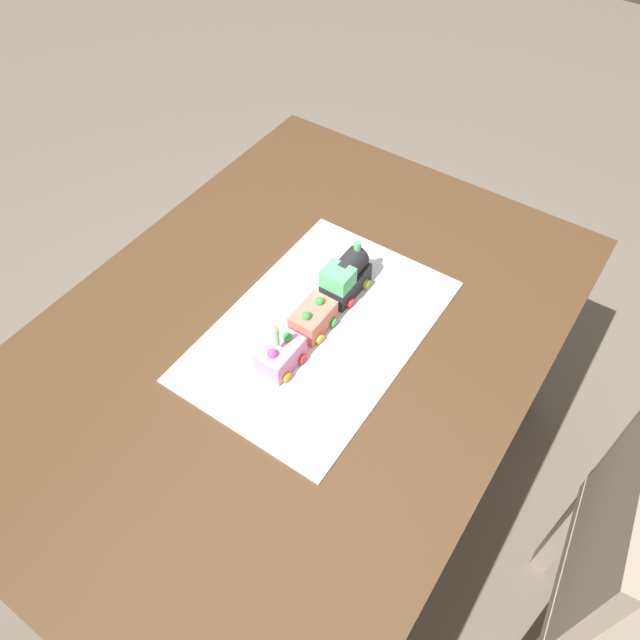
{
  "coord_description": "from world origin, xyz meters",
  "views": [
    {
      "loc": [
        0.63,
        0.51,
        1.78
      ],
      "look_at": [
        -0.05,
        0.04,
        0.77
      ],
      "focal_mm": 34.08,
      "sensor_mm": 36.0,
      "label": 1
    }
  ],
  "objects_px": {
    "cake_locomotive": "(346,276)",
    "cake_car_tanker_bubblegum": "(280,355)",
    "cake_car_gondola_coral": "(313,318)",
    "dining_table": "(292,364)",
    "chair": "(632,586)",
    "birthday_candle": "(277,335)"
  },
  "relations": [
    {
      "from": "cake_locomotive",
      "to": "cake_car_gondola_coral",
      "type": "bearing_deg",
      "value": 0.0
    },
    {
      "from": "cake_car_gondola_coral",
      "to": "cake_car_tanker_bubblegum",
      "type": "xyz_separation_m",
      "value": [
        0.12,
        0.0,
        0.0
      ]
    },
    {
      "from": "chair",
      "to": "birthday_candle",
      "type": "bearing_deg",
      "value": 91.15
    },
    {
      "from": "dining_table",
      "to": "cake_car_gondola_coral",
      "type": "xyz_separation_m",
      "value": [
        -0.05,
        0.03,
        0.14
      ]
    },
    {
      "from": "chair",
      "to": "cake_locomotive",
      "type": "height_order",
      "value": "same"
    },
    {
      "from": "cake_car_gondola_coral",
      "to": "birthday_candle",
      "type": "relative_size",
      "value": 1.67
    },
    {
      "from": "cake_locomotive",
      "to": "cake_car_tanker_bubblegum",
      "type": "relative_size",
      "value": 1.4
    },
    {
      "from": "cake_car_tanker_bubblegum",
      "to": "birthday_candle",
      "type": "relative_size",
      "value": 1.67
    },
    {
      "from": "dining_table",
      "to": "chair",
      "type": "distance_m",
      "value": 0.85
    },
    {
      "from": "chair",
      "to": "cake_car_tanker_bubblegum",
      "type": "distance_m",
      "value": 0.86
    },
    {
      "from": "dining_table",
      "to": "cake_car_tanker_bubblegum",
      "type": "height_order",
      "value": "cake_car_tanker_bubblegum"
    },
    {
      "from": "cake_locomotive",
      "to": "birthday_candle",
      "type": "height_order",
      "value": "birthday_candle"
    },
    {
      "from": "cake_car_gondola_coral",
      "to": "cake_car_tanker_bubblegum",
      "type": "bearing_deg",
      "value": 0.0
    },
    {
      "from": "cake_locomotive",
      "to": "dining_table",
      "type": "bearing_deg",
      "value": -9.5
    },
    {
      "from": "cake_car_gondola_coral",
      "to": "dining_table",
      "type": "bearing_deg",
      "value": -32.67
    },
    {
      "from": "chair",
      "to": "birthday_candle",
      "type": "xyz_separation_m",
      "value": [
        0.11,
        -0.8,
        0.37
      ]
    },
    {
      "from": "cake_locomotive",
      "to": "cake_car_gondola_coral",
      "type": "distance_m",
      "value": 0.13
    },
    {
      "from": "chair",
      "to": "cake_car_tanker_bubblegum",
      "type": "bearing_deg",
      "value": 90.75
    },
    {
      "from": "cake_car_gondola_coral",
      "to": "birthday_candle",
      "type": "xyz_separation_m",
      "value": [
        0.12,
        -0.0,
        0.07
      ]
    },
    {
      "from": "chair",
      "to": "cake_car_gondola_coral",
      "type": "bearing_deg",
      "value": 82.38
    },
    {
      "from": "dining_table",
      "to": "cake_car_gondola_coral",
      "type": "bearing_deg",
      "value": 147.33
    },
    {
      "from": "dining_table",
      "to": "chair",
      "type": "bearing_deg",
      "value": 92.02
    }
  ]
}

